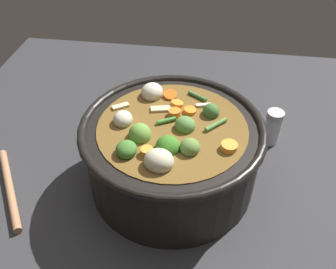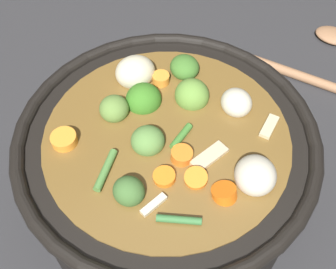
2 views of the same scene
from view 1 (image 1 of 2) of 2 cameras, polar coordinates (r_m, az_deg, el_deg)
ground_plane at (r=0.73m, az=0.60°, el=-7.03°), size 1.10×1.10×0.00m
cooking_pot at (r=0.68m, az=0.61°, el=-2.76°), size 0.33×0.33×0.17m
salt_shaker at (r=0.82m, az=16.09°, el=1.15°), size 0.04×0.04×0.08m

